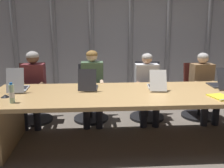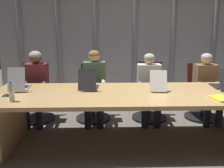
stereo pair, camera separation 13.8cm
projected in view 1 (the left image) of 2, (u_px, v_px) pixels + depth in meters
ground_plane at (159, 142)px, 3.62m from camera, size 12.53×12.53×0.00m
conference_table at (160, 101)px, 3.49m from camera, size 4.53×1.22×0.73m
curtain_backdrop at (133, 39)px, 5.88m from camera, size 6.27×0.17×2.62m
laptop_left_end at (18, 86)px, 3.51m from camera, size 0.25×0.45×0.33m
laptop_left_mid at (88, 85)px, 3.58m from camera, size 0.28×0.41×0.31m
laptop_center at (156, 85)px, 3.63m from camera, size 0.28×0.49×0.29m
laptop_right_mid at (220, 83)px, 3.71m from camera, size 0.25×0.48×0.30m
office_chair_left_end at (34, 99)px, 4.38m from camera, size 0.60×0.61×0.98m
office_chair_left_mid at (91, 99)px, 4.45m from camera, size 0.60×0.60×0.95m
office_chair_center at (147, 97)px, 4.52m from camera, size 0.60×0.61×0.98m
office_chair_right_mid at (198, 97)px, 4.58m from camera, size 0.60×0.60×0.95m
person_left_end at (33, 83)px, 4.16m from camera, size 0.37×0.55×1.20m
person_left_mid at (92, 83)px, 4.22m from camera, size 0.37×0.55×1.21m
person_center at (147, 84)px, 4.29m from camera, size 0.40×0.55×1.15m
person_right_mid at (204, 83)px, 4.36m from camera, size 0.40×0.56×1.15m
water_bottle_primary at (12, 94)px, 2.94m from camera, size 0.06×0.06×0.24m
conference_mic_left_side at (5, 96)px, 3.20m from camera, size 0.11×0.11×0.03m
spiral_notepad at (221, 97)px, 3.18m from camera, size 0.28×0.35×0.03m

